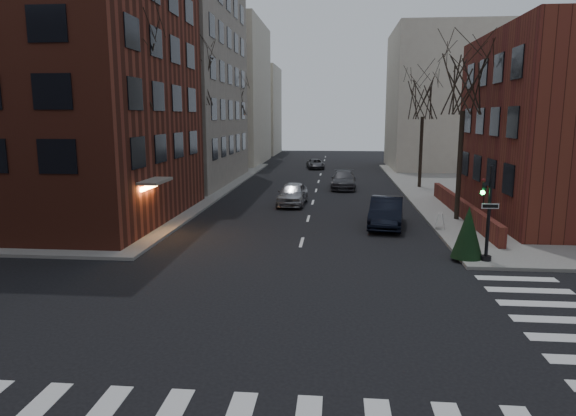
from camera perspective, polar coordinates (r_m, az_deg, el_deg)
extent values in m
plane|color=black|center=(14.14, -1.89, -15.65)|extent=(160.00, 160.00, 0.00)
cube|color=maroon|center=(33.91, -25.83, 14.01)|extent=(15.00, 15.00, 18.00)
cube|color=gray|center=(50.82, -17.14, 18.64)|extent=(18.00, 18.00, 28.00)
cube|color=maroon|center=(33.00, 18.72, 0.04)|extent=(0.35, 16.00, 1.00)
cube|color=beige|center=(69.70, -8.65, 12.42)|extent=(14.00, 16.00, 18.00)
cube|color=beige|center=(64.06, 17.77, 11.37)|extent=(14.00, 14.00, 16.00)
cube|color=beige|center=(85.88, -4.52, 10.72)|extent=(10.00, 12.00, 14.00)
cylinder|color=black|center=(22.89, 21.42, -0.61)|extent=(0.14, 0.14, 4.00)
cylinder|color=black|center=(23.30, 21.11, -5.21)|extent=(0.44, 0.44, 0.20)
imported|color=black|center=(22.69, 20.95, 1.51)|extent=(0.16, 0.20, 1.00)
sphere|color=#19FF4C|center=(22.62, 20.82, 1.62)|extent=(0.18, 0.18, 0.18)
cube|color=white|center=(22.72, 21.56, 0.20)|extent=(0.70, 0.03, 0.22)
cylinder|color=#2D231C|center=(28.72, -16.01, 4.43)|extent=(0.28, 0.28, 6.65)
cylinder|color=#2D231C|center=(40.09, -9.80, 6.46)|extent=(0.28, 0.28, 7.00)
cylinder|color=#2D231C|center=(53.72, -5.89, 7.09)|extent=(0.28, 0.28, 6.30)
cylinder|color=#2D231C|center=(31.58, 18.52, 4.47)|extent=(0.28, 0.28, 6.30)
cylinder|color=#2D231C|center=(45.29, 14.54, 6.03)|extent=(0.28, 0.28, 5.95)
cylinder|color=black|center=(36.12, -10.50, 5.24)|extent=(0.12, 0.12, 6.00)
sphere|color=#FFA54C|center=(35.99, -10.66, 10.16)|extent=(0.36, 0.36, 0.36)
cylinder|color=black|center=(55.58, -4.87, 7.05)|extent=(0.12, 0.12, 6.00)
sphere|color=#FFA54C|center=(55.50, -4.92, 10.25)|extent=(0.36, 0.36, 0.36)
imported|color=black|center=(29.30, 10.88, -0.47)|extent=(2.45, 5.26, 1.67)
imported|color=#9FA0A5|center=(35.95, 0.51, 1.60)|extent=(2.11, 4.73, 1.58)
imported|color=#3B3B40|center=(44.27, 6.20, 3.11)|extent=(2.26, 5.22, 1.49)
imported|color=#444449|center=(60.87, 3.06, 4.91)|extent=(2.39, 4.29, 1.14)
cube|color=white|center=(28.94, 16.55, -1.36)|extent=(0.49, 0.60, 0.86)
cone|color=#16321A|center=(23.24, 19.36, -2.55)|extent=(1.48, 1.48, 2.23)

